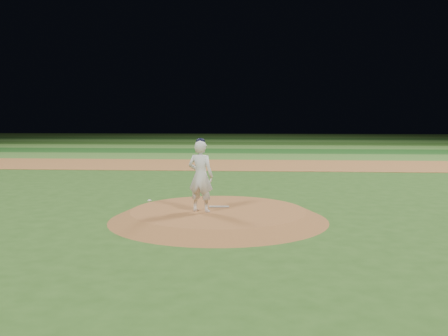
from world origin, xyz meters
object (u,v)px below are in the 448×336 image
object	(u,v)px
pitcher_on_mound	(201,176)
rosin_bag	(149,201)
pitchers_mound	(218,215)
pitching_rubber	(219,207)

from	to	relation	value
pitcher_on_mound	rosin_bag	bearing A→B (deg)	140.21
rosin_bag	pitchers_mound	bearing A→B (deg)	-28.00
rosin_bag	pitching_rubber	bearing A→B (deg)	-19.25
pitchers_mound	rosin_bag	distance (m)	2.27
rosin_bag	pitcher_on_mound	distance (m)	2.24
pitching_rubber	rosin_bag	distance (m)	2.11
pitching_rubber	rosin_bag	bearing A→B (deg)	157.50
pitching_rubber	pitcher_on_mound	xyz separation A→B (m)	(-0.41, -0.62, 0.88)
pitchers_mound	rosin_bag	xyz separation A→B (m)	(-2.00, 1.06, 0.15)
pitchers_mound	rosin_bag	world-z (taller)	rosin_bag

